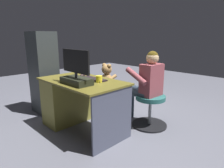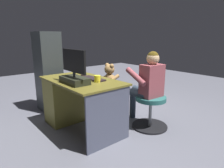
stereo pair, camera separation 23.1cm
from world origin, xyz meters
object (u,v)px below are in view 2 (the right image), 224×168
monitor (74,74)px  tv_remote (73,79)px  office_chair_teddy (110,96)px  teddy_bear (110,76)px  keyboard (93,79)px  person (146,83)px  computer_mouse (84,75)px  cup (97,79)px  visitor_chair (150,109)px  desk (72,98)px

monitor → tv_remote: (0.19, -0.08, -0.12)m
office_chair_teddy → teddy_bear: size_ratio=1.35×
tv_remote → teddy_bear: size_ratio=0.38×
monitor → keyboard: (0.05, -0.32, -0.11)m
teddy_bear → person: size_ratio=0.35×
office_chair_teddy → monitor: bearing=114.5°
monitor → computer_mouse: monitor is taller
cup → tv_remote: bearing=30.4°
monitor → office_chair_teddy: monitor is taller
keyboard → monitor: bearing=99.0°
keyboard → visitor_chair: 0.95m
keyboard → visitor_chair: (-0.51, -0.65, -0.46)m
office_chair_teddy → teddy_bear: teddy_bear is taller
computer_mouse → cup: 0.46m
monitor → computer_mouse: (0.34, -0.34, -0.11)m
desk → computer_mouse: computer_mouse is taller
teddy_bear → office_chair_teddy: bearing=90.0°
monitor → visitor_chair: bearing=-115.4°
computer_mouse → person: size_ratio=0.09×
cup → computer_mouse: bearing=-9.2°
office_chair_teddy → keyboard: bearing=121.4°
tv_remote → office_chair_teddy: 0.97m
keyboard → teddy_bear: 0.71m
desk → cup: bearing=-171.3°
desk → keyboard: bearing=-161.1°
desk → office_chair_teddy: desk is taller
monitor → cup: size_ratio=5.96×
office_chair_teddy → teddy_bear: (-0.00, -0.01, 0.37)m
visitor_chair → person: size_ratio=0.47×
monitor → keyboard: 0.34m
computer_mouse → office_chair_teddy: 0.74m
tv_remote → person: size_ratio=0.13×
teddy_bear → computer_mouse: bearing=97.6°
computer_mouse → tv_remote: 0.30m
computer_mouse → office_chair_teddy: computer_mouse is taller
visitor_chair → person: 0.39m
office_chair_teddy → visitor_chair: bearing=-176.4°
visitor_chair → computer_mouse: bearing=38.1°
cup → person: person is taller
desk → person: bearing=-135.9°
person → visitor_chair: bearing=-176.4°
desk → tv_remote: 0.44m
desk → visitor_chair: desk is taller
desk → computer_mouse: size_ratio=12.84×
desk → office_chair_teddy: size_ratio=2.34×
teddy_bear → tv_remote: bearing=104.7°
computer_mouse → keyboard: bearing=174.8°
visitor_chair → person: bearing=3.6°
cup → person: bearing=-108.8°
cup → visitor_chair: (-0.34, -0.70, -0.50)m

